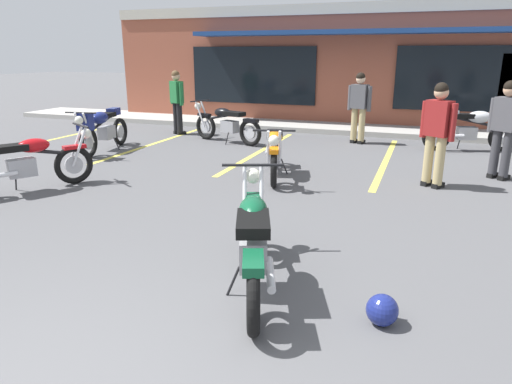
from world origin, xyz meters
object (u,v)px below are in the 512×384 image
motorcycle_foreground_classic (253,240)px  motorcycle_blue_standard (476,127)px  motorcycle_black_cruiser (102,128)px  person_in_black_shirt (359,104)px  person_in_shorts_foreground (177,99)px  person_near_building (437,129)px  motorcycle_red_sportbike (226,124)px  person_by_back_row (505,124)px  motorcycle_green_cafe_racer (28,163)px  motorcycle_silver_naked (274,151)px  helmet_on_pavement (382,310)px

motorcycle_foreground_classic → motorcycle_blue_standard: same height
motorcycle_black_cruiser → person_in_black_shirt: size_ratio=1.25×
person_in_shorts_foreground → person_near_building: (6.45, -3.13, 0.00)m
motorcycle_red_sportbike → motorcycle_black_cruiser: size_ratio=0.97×
person_in_shorts_foreground → person_by_back_row: size_ratio=1.00×
person_by_back_row → motorcycle_red_sportbike: bearing=165.2°
motorcycle_blue_standard → person_near_building: person_near_building is taller
motorcycle_green_cafe_racer → person_near_building: bearing=22.4°
motorcycle_blue_standard → motorcycle_red_sportbike: bearing=-170.3°
motorcycle_foreground_classic → person_in_shorts_foreground: person_in_shorts_foreground is taller
motorcycle_silver_naked → helmet_on_pavement: bearing=-61.4°
motorcycle_black_cruiser → person_by_back_row: (7.91, 0.45, 0.42)m
person_in_shorts_foreground → helmet_on_pavement: 9.73m
motorcycle_silver_naked → motorcycle_blue_standard: bearing=46.4°
motorcycle_foreground_classic → person_in_shorts_foreground: (-4.90, 7.30, 0.49)m
person_in_black_shirt → person_near_building: (1.72, -3.45, 0.00)m
motorcycle_black_cruiser → motorcycle_silver_naked: 4.27m
motorcycle_green_cafe_racer → person_by_back_row: bearing=25.7°
motorcycle_blue_standard → helmet_on_pavement: motorcycle_blue_standard is taller
person_in_shorts_foreground → helmet_on_pavement: person_in_shorts_foreground is taller
motorcycle_green_cafe_racer → helmet_on_pavement: bearing=-19.3°
motorcycle_green_cafe_racer → person_near_building: person_near_building is taller
person_by_back_row → person_near_building: size_ratio=1.00×
person_in_shorts_foreground → helmet_on_pavement: (6.09, -7.54, -0.82)m
motorcycle_blue_standard → helmet_on_pavement: (-1.23, -7.84, -0.40)m
motorcycle_black_cruiser → motorcycle_green_cafe_racer: same height
motorcycle_black_cruiser → motorcycle_red_sportbike: bearing=43.4°
person_in_black_shirt → helmet_on_pavement: size_ratio=6.44×
motorcycle_foreground_classic → motorcycle_red_sportbike: bearing=115.6°
motorcycle_silver_naked → helmet_on_pavement: size_ratio=7.88×
person_near_building → helmet_on_pavement: size_ratio=6.44×
person_by_back_row → person_near_building: 1.42m
motorcycle_red_sportbike → motorcycle_blue_standard: 5.68m
motorcycle_silver_naked → person_in_black_shirt: 3.84m
motorcycle_green_cafe_racer → person_in_black_shirt: (4.24, 5.91, 0.49)m
person_in_shorts_foreground → person_in_black_shirt: bearing=3.9°
motorcycle_black_cruiser → helmet_on_pavement: (6.48, -4.89, -0.40)m
motorcycle_black_cruiser → person_in_shorts_foreground: person_in_shorts_foreground is taller
person_in_black_shirt → person_near_building: 3.86m
motorcycle_blue_standard → helmet_on_pavement: size_ratio=7.92×
motorcycle_black_cruiser → person_near_building: bearing=-4.0°
motorcycle_black_cruiser → motorcycle_silver_naked: size_ratio=1.02×
motorcycle_blue_standard → motorcycle_silver_naked: bearing=-133.6°
person_in_shorts_foreground → person_near_building: 7.16m
motorcycle_blue_standard → person_by_back_row: bearing=-85.3°
motorcycle_black_cruiser → motorcycle_blue_standard: (7.71, 2.95, 0.00)m
motorcycle_foreground_classic → person_in_black_shirt: 7.64m
motorcycle_blue_standard → motorcycle_green_cafe_racer: (-6.82, -5.88, -0.07)m
motorcycle_black_cruiser → motorcycle_blue_standard: 8.25m
motorcycle_red_sportbike → person_by_back_row: bearing=-14.8°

